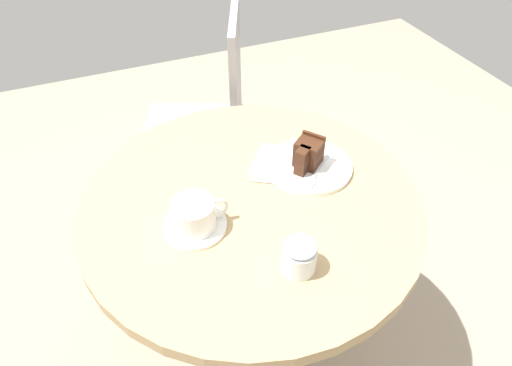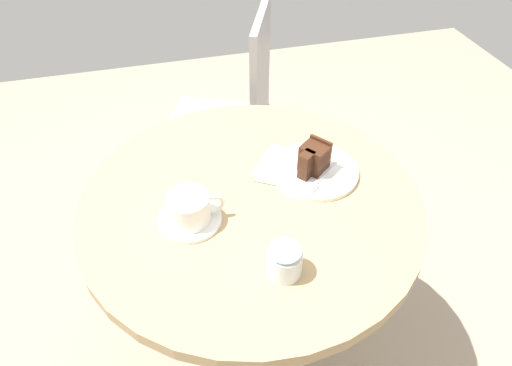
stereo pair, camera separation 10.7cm
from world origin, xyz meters
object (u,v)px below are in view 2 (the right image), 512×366
Objects in this scene: cake_slice at (313,159)px; sugar_pot at (285,260)px; fork at (319,180)px; cake_plate at (315,171)px; cafe_chair at (237,110)px; coffee_cup at (190,208)px; saucer at (190,219)px; teaspoon at (176,211)px; napkin at (286,167)px.

sugar_pot is (-0.16, -0.28, -0.01)m from cake_slice.
fork is at bearing -89.36° from cake_slice.
cafe_chair reaches higher than cake_plate.
cake_slice reaches higher than fork.
cafe_chair reaches higher than coffee_cup.
saucer is 0.77m from cafe_chair.
teaspoon is 0.76m from cafe_chair.
napkin is (-0.07, 0.04, -0.00)m from cake_plate.
teaspoon is 1.08× the size of cake_slice.
cake_slice is (0.35, 0.06, 0.04)m from teaspoon.
coffee_cup is 0.14× the size of cafe_chair.
cafe_chair reaches higher than teaspoon.
teaspoon is 0.36m from cake_plate.
sugar_pot reaches higher than coffee_cup.
napkin is at bearing 151.10° from cake_plate.
sugar_pot is at bearing -49.23° from coffee_cup.
cake_plate is at bearing 28.69° from cafe_chair.
cake_plate is 0.65m from cafe_chair.
saucer is 1.11× the size of coffee_cup.
coffee_cup reaches higher than cake_plate.
fork is at bearing -54.38° from napkin.
napkin is (-0.06, 0.04, -0.05)m from cake_slice.
sugar_pot reaches higher than fork.
saucer is 1.54× the size of cake_slice.
cake_plate is at bearing 58.65° from sugar_pot.
coffee_cup is 1.66× the size of sugar_pot.
teaspoon is at bearing -171.03° from cake_slice.
teaspoon is 0.36m from cake_slice.
cake_slice is (0.32, 0.09, 0.04)m from saucer.
teaspoon is at bearing 131.15° from sugar_pot.
cake_plate is (0.36, 0.06, -0.00)m from teaspoon.
cafe_chair is (0.27, 0.70, -0.20)m from saucer.
cake_slice is at bearing -177.62° from cake_plate.
cafe_chair is at bearing -124.82° from fork.
napkin is 0.61m from cafe_chair.
cake_plate is at bearing -28.90° from napkin.
teaspoon is 0.50× the size of napkin.
teaspoon is at bearing -1.07° from cafe_chair.
cafe_chair is at bearing 95.36° from cake_slice.
sugar_pot is at bearing -49.27° from saucer.
sugar_pot reaches higher than napkin.
cafe_chair is (-0.00, 0.58, -0.19)m from napkin.
saucer is at bearing 1.84° from cafe_chair.
teaspoon is (-0.03, 0.03, -0.03)m from coffee_cup.
napkin is at bearing -94.24° from fork.
cafe_chair is (-0.06, 0.66, -0.21)m from fork.
napkin is 0.22× the size of cafe_chair.
fork is 0.69m from cafe_chair.
napkin is at bearing 25.23° from coffee_cup.
saucer is 0.65× the size of cake_plate.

